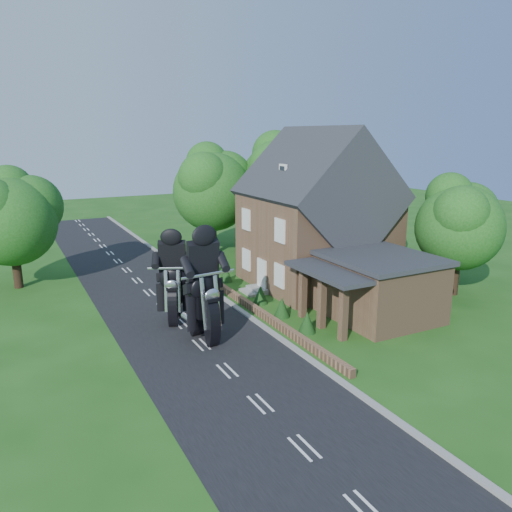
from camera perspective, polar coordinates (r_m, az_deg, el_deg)
name	(u,v)px	position (r m, az deg, el deg)	size (l,w,h in m)	color
ground	(201,345)	(24.17, -6.27, -10.07)	(120.00, 120.00, 0.00)	#1D4C15
road	(201,345)	(24.16, -6.27, -10.05)	(7.00, 80.00, 0.02)	black
kerb	(269,330)	(25.56, 1.46, -8.48)	(0.30, 80.00, 0.12)	gray
garden_wall	(238,298)	(29.96, -2.07, -4.79)	(0.30, 22.00, 0.40)	#8B6346
house	(317,219)	(32.81, 6.95, 4.21)	(9.54, 8.64, 10.24)	#8B6346
annex	(377,286)	(27.77, 13.63, -3.30)	(7.05, 5.94, 3.44)	#8B6346
tree_annex_side	(463,219)	(32.85, 22.55, 3.89)	(5.64, 5.20, 7.48)	black
tree_house_right	(366,196)	(38.44, 12.45, 6.66)	(6.51, 6.00, 8.40)	black
tree_behind_house	(286,176)	(43.04, 3.47, 9.08)	(7.81, 7.20, 10.08)	black
tree_behind_left	(217,184)	(41.25, -4.53, 8.17)	(6.94, 6.40, 9.16)	black
tree_far_road	(17,213)	(35.17, -25.65, 4.42)	(6.08, 5.60, 7.84)	black
shrub_a	(307,322)	(25.38, 5.86, -7.53)	(0.90, 0.90, 1.10)	black
shrub_b	(282,307)	(27.36, 2.99, -5.86)	(0.90, 0.90, 1.10)	black
shrub_c	(261,294)	(29.43, 0.53, -4.42)	(0.90, 0.90, 1.10)	black
shrub_d	(226,274)	(33.73, -3.45, -2.05)	(0.90, 0.90, 1.10)	black
shrub_e	(212,265)	(35.95, -5.07, -1.08)	(0.90, 0.90, 1.10)	black
shrub_f	(199,258)	(38.21, -6.50, -0.22)	(0.90, 0.90, 1.10)	black
motorcycle_lead	(204,324)	(24.26, -5.92, -7.77)	(0.47, 1.84, 1.72)	black
motorcycle_follow	(174,308)	(26.86, -9.31, -5.93)	(0.41, 1.63, 1.52)	black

